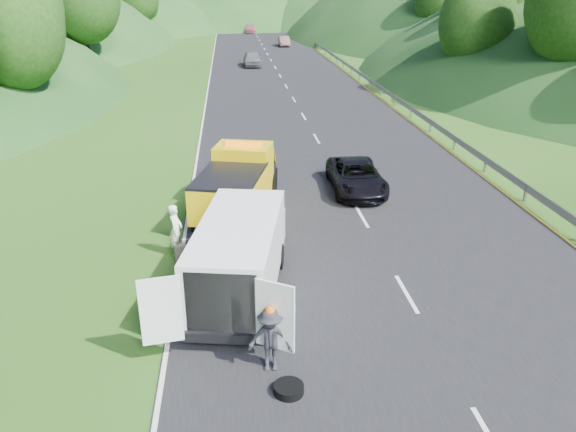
{
  "coord_description": "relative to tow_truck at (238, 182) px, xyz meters",
  "views": [
    {
      "loc": [
        -2.05,
        -16.16,
        8.68
      ],
      "look_at": [
        -0.23,
        1.33,
        1.3
      ],
      "focal_mm": 35.0,
      "sensor_mm": 36.0,
      "label": 1
    }
  ],
  "objects": [
    {
      "name": "dist_car_a",
      "position": [
        2.44,
        42.09,
        -1.29
      ],
      "size": [
        1.89,
        4.69,
        1.6
      ],
      "primitive_type": "imported",
      "color": "#58565C",
      "rests_on": "ground"
    },
    {
      "name": "tow_truck",
      "position": [
        0.0,
        0.0,
        0.0
      ],
      "size": [
        3.69,
        6.48,
        2.63
      ],
      "rotation": [
        0.0,
        0.0,
        -0.25
      ],
      "color": "black",
      "rests_on": "ground"
    },
    {
      "name": "guardrail",
      "position": [
        12.17,
        47.47,
        -1.29
      ],
      "size": [
        0.06,
        140.0,
        1.52
      ],
      "primitive_type": "cube",
      "color": "gray",
      "rests_on": "ground"
    },
    {
      "name": "white_van",
      "position": [
        -0.06,
        -6.46,
        0.07
      ],
      "size": [
        4.07,
        7.14,
        2.4
      ],
      "rotation": [
        0.0,
        0.0,
        -0.18
      ],
      "color": "black",
      "rests_on": "ground"
    },
    {
      "name": "hills_backdrop",
      "position": [
        8.37,
        129.67,
        -1.29
      ],
      "size": [
        201.0,
        288.6,
        44.0
      ],
      "primitive_type": null,
      "color": "#2D5B23",
      "rests_on": "ground"
    },
    {
      "name": "tree_line_left",
      "position": [
        -17.13,
        54.97,
        -1.29
      ],
      "size": [
        14.0,
        140.0,
        14.0
      ],
      "primitive_type": null,
      "color": "#305719",
      "rests_on": "ground"
    },
    {
      "name": "suitcase",
      "position": [
        -2.02,
        -4.23,
        -0.97
      ],
      "size": [
        0.44,
        0.33,
        0.63
      ],
      "primitive_type": "cube",
      "rotation": [
        0.0,
        0.0,
        0.32
      ],
      "color": "brown",
      "rests_on": "ground"
    },
    {
      "name": "passing_suv",
      "position": [
        5.27,
        1.98,
        -1.29
      ],
      "size": [
        2.33,
        4.82,
        1.32
      ],
      "primitive_type": "imported",
      "rotation": [
        0.0,
        0.0,
        -0.03
      ],
      "color": "black",
      "rests_on": "ground"
    },
    {
      "name": "dist_car_c",
      "position": [
        3.99,
        85.42,
        -1.29
      ],
      "size": [
        1.99,
        4.89,
        1.42
      ],
      "primitive_type": "imported",
      "color": "#A25164",
      "rests_on": "ground"
    },
    {
      "name": "spare_tire",
      "position": [
        0.89,
        -11.02,
        -1.29
      ],
      "size": [
        0.7,
        0.7,
        0.2
      ],
      "primitive_type": "cylinder",
      "color": "black",
      "rests_on": "ground"
    },
    {
      "name": "worker",
      "position": [
        0.55,
        -10.11,
        -1.29
      ],
      "size": [
        1.15,
        0.78,
        1.65
      ],
      "primitive_type": "imported",
      "rotation": [
        0.0,
        0.0,
        -0.16
      ],
      "color": "black",
      "rests_on": "ground"
    },
    {
      "name": "road_surface",
      "position": [
        4.87,
        34.97,
        -1.28
      ],
      "size": [
        14.0,
        200.0,
        0.02
      ],
      "primitive_type": "cube",
      "color": "black",
      "rests_on": "ground"
    },
    {
      "name": "ground",
      "position": [
        1.87,
        -5.03,
        -1.29
      ],
      "size": [
        320.0,
        320.0,
        0.0
      ],
      "primitive_type": "plane",
      "color": "#38661E",
      "rests_on": "ground"
    },
    {
      "name": "woman",
      "position": [
        -2.18,
        -3.58,
        -1.29
      ],
      "size": [
        0.57,
        0.72,
        1.79
      ],
      "primitive_type": "imported",
      "rotation": [
        0.0,
        0.0,
        1.42
      ],
      "color": "white",
      "rests_on": "ground"
    },
    {
      "name": "tree_line_right",
      "position": [
        24.87,
        54.97,
        -1.29
      ],
      "size": [
        14.0,
        140.0,
        14.0
      ],
      "primitive_type": null,
      "color": "#305719",
      "rests_on": "ground"
    },
    {
      "name": "child",
      "position": [
        -0.93,
        -5.06,
        -1.29
      ],
      "size": [
        0.67,
        0.66,
        1.09
      ],
      "primitive_type": "imported",
      "rotation": [
        0.0,
        0.0,
        -0.74
      ],
      "color": "#C1C066",
      "rests_on": "ground"
    },
    {
      "name": "dist_car_b",
      "position": [
        7.91,
        62.06,
        -1.29
      ],
      "size": [
        1.41,
        4.06,
        1.34
      ],
      "primitive_type": "imported",
      "color": "brown",
      "rests_on": "ground"
    }
  ]
}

